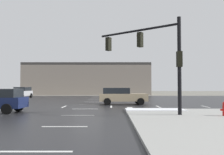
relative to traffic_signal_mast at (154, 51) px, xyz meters
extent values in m
plane|color=slate|center=(-4.63, 5.60, -3.98)|extent=(120.00, 120.00, 0.00)
cube|color=#232326|center=(-4.63, 5.60, -3.97)|extent=(44.00, 44.00, 0.02)
cube|color=white|center=(0.37, 1.60, -3.81)|extent=(4.00, 1.60, 0.06)
cube|color=silver|center=(-4.63, -8.40, -3.96)|extent=(2.00, 0.15, 0.01)
cube|color=silver|center=(-4.63, -4.40, -3.96)|extent=(2.00, 0.15, 0.01)
cube|color=silver|center=(-4.63, -0.40, -3.96)|extent=(2.00, 0.15, 0.01)
cube|color=silver|center=(-4.63, 3.60, -3.96)|extent=(2.00, 0.15, 0.01)
cube|color=silver|center=(-4.63, 7.60, -3.96)|extent=(2.00, 0.15, 0.01)
cube|color=silver|center=(-4.63, 11.60, -3.96)|extent=(2.00, 0.15, 0.01)
cube|color=silver|center=(-4.63, 15.60, -3.96)|extent=(2.00, 0.15, 0.01)
cube|color=silver|center=(-4.63, 19.60, -3.96)|extent=(2.00, 0.15, 0.01)
cube|color=silver|center=(-4.63, 23.60, -3.96)|extent=(2.00, 0.15, 0.01)
cube|color=silver|center=(-10.63, 5.60, -3.96)|extent=(0.15, 2.00, 0.01)
cube|color=silver|center=(-6.63, 5.60, -3.96)|extent=(0.15, 2.00, 0.01)
cube|color=silver|center=(-2.63, 5.60, -3.96)|extent=(0.15, 2.00, 0.01)
cube|color=silver|center=(1.37, 5.60, -3.96)|extent=(0.15, 2.00, 0.01)
cube|color=silver|center=(5.37, 5.60, -3.96)|extent=(0.15, 2.00, 0.01)
cube|color=silver|center=(-1.13, 1.60, -3.96)|extent=(0.45, 7.00, 0.01)
cylinder|color=black|center=(1.33, -1.05, -1.01)|extent=(0.22, 0.22, 5.66)
cylinder|color=black|center=(-0.98, 0.77, 1.42)|extent=(4.69, 3.76, 0.14)
cube|color=black|center=(-0.75, 0.59, 0.80)|extent=(0.44, 0.46, 0.95)
sphere|color=red|center=(-0.87, 0.69, 1.08)|extent=(0.20, 0.20, 0.20)
cube|color=black|center=(-2.82, 2.23, 0.80)|extent=(0.44, 0.46, 0.95)
sphere|color=red|center=(-2.94, 2.33, 1.08)|extent=(0.20, 0.20, 0.20)
cube|color=black|center=(1.33, -1.05, -0.64)|extent=(0.28, 0.36, 0.90)
cylinder|color=red|center=(3.50, -1.57, -3.51)|extent=(0.12, 0.11, 0.11)
cube|color=gray|center=(-7.57, 35.33, -1.08)|extent=(25.09, 8.00, 5.79)
cube|color=#3F3D3A|center=(-7.57, 35.33, 2.06)|extent=(25.09, 8.00, 0.50)
cube|color=black|center=(-9.97, 1.08, -2.65)|extent=(2.52, 1.72, 0.55)
cylinder|color=black|center=(-9.14, 0.16, -3.63)|extent=(0.67, 0.24, 0.66)
cylinder|color=black|center=(-9.09, 1.96, -3.63)|extent=(0.67, 0.24, 0.66)
cube|color=#B7BABF|center=(-15.57, 19.53, -3.28)|extent=(2.02, 4.58, 0.70)
cube|color=black|center=(-15.53, 20.20, -2.65)|extent=(1.78, 2.55, 0.55)
cylinder|color=black|center=(-14.74, 17.96, -3.63)|extent=(0.25, 0.67, 0.66)
cylinder|color=black|center=(-16.54, 18.05, -3.63)|extent=(0.25, 0.67, 0.66)
cylinder|color=black|center=(-14.59, 21.01, -3.63)|extent=(0.25, 0.67, 0.66)
cylinder|color=black|center=(-16.39, 21.10, -3.63)|extent=(0.25, 0.67, 0.66)
sphere|color=white|center=(-15.10, 17.30, -3.28)|extent=(0.18, 0.18, 0.18)
sphere|color=white|center=(-16.25, 17.36, -3.28)|extent=(0.18, 0.18, 0.18)
cube|color=tan|center=(-1.51, 8.05, -3.28)|extent=(4.58, 2.00, 0.70)
cube|color=black|center=(-2.18, 8.02, -2.65)|extent=(2.55, 1.77, 0.55)
cylinder|color=black|center=(-0.02, 9.02, -3.63)|extent=(0.67, 0.25, 0.66)
cylinder|color=black|center=(0.06, 7.22, -3.63)|extent=(0.67, 0.25, 0.66)
cylinder|color=black|center=(-3.08, 8.88, -3.63)|extent=(0.67, 0.25, 0.66)
cylinder|color=black|center=(-2.99, 7.08, -3.63)|extent=(0.67, 0.25, 0.66)
sphere|color=white|center=(0.66, 8.72, -3.28)|extent=(0.18, 0.18, 0.18)
sphere|color=white|center=(0.72, 7.57, -3.28)|extent=(0.18, 0.18, 0.18)
camera|label=1|loc=(-2.57, -15.02, -2.17)|focal=38.94mm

